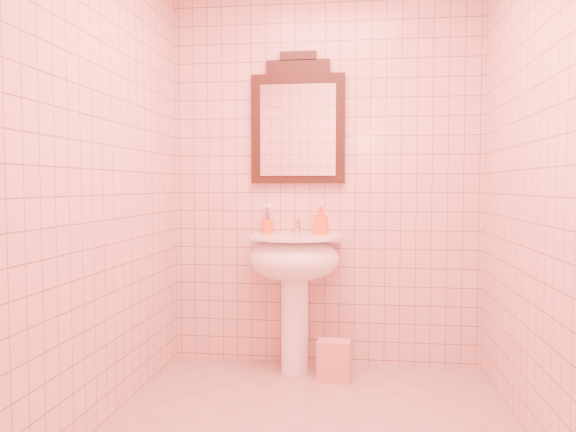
# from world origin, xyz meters

# --- Properties ---
(back_wall) EXTENTS (2.00, 0.02, 2.50)m
(back_wall) POSITION_xyz_m (0.00, 1.10, 1.25)
(back_wall) COLOR beige
(back_wall) RESTS_ON floor
(pedestal_sink) EXTENTS (0.58, 0.58, 0.86)m
(pedestal_sink) POSITION_xyz_m (-0.17, 0.87, 0.66)
(pedestal_sink) COLOR white
(pedestal_sink) RESTS_ON floor
(faucet) EXTENTS (0.04, 0.16, 0.11)m
(faucet) POSITION_xyz_m (-0.17, 1.01, 0.92)
(faucet) COLOR white
(faucet) RESTS_ON pedestal_sink
(mirror) EXTENTS (0.61, 0.06, 0.85)m
(mirror) POSITION_xyz_m (-0.17, 1.07, 1.58)
(mirror) COLOR black
(mirror) RESTS_ON back_wall
(toothbrush_cup) EXTENTS (0.07, 0.07, 0.17)m
(toothbrush_cup) POSITION_xyz_m (-0.37, 1.03, 0.91)
(toothbrush_cup) COLOR #F84D14
(toothbrush_cup) RESTS_ON pedestal_sink
(soap_dispenser) EXTENTS (0.09, 0.09, 0.18)m
(soap_dispenser) POSITION_xyz_m (-0.02, 1.01, 0.95)
(soap_dispenser) COLOR #F34A14
(soap_dispenser) RESTS_ON pedestal_sink
(towel) EXTENTS (0.21, 0.15, 0.24)m
(towel) POSITION_xyz_m (0.08, 0.77, 0.12)
(towel) COLOR tan
(towel) RESTS_ON floor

